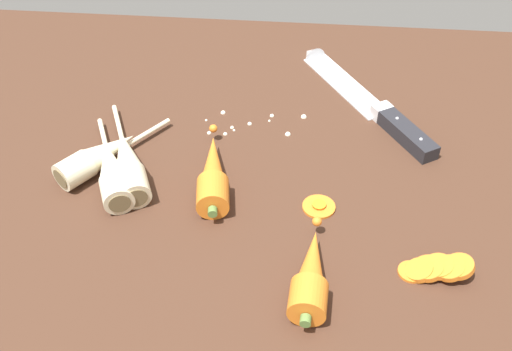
% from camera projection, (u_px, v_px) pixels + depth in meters
% --- Properties ---
extents(ground_plane, '(1.20, 0.90, 0.04)m').
position_uv_depth(ground_plane, '(257.00, 185.00, 0.83)').
color(ground_plane, '#42281C').
extents(chefs_knife, '(0.21, 0.31, 0.04)m').
position_uv_depth(chefs_knife, '(360.00, 95.00, 0.95)').
color(chefs_knife, silver).
rests_on(chefs_knife, ground_plane).
extents(whole_carrot, '(0.06, 0.18, 0.04)m').
position_uv_depth(whole_carrot, '(213.00, 174.00, 0.78)').
color(whole_carrot, orange).
rests_on(whole_carrot, ground_plane).
extents(whole_carrot_second, '(0.05, 0.15, 0.04)m').
position_uv_depth(whole_carrot_second, '(311.00, 275.00, 0.65)').
color(whole_carrot_second, orange).
rests_on(whole_carrot_second, ground_plane).
extents(parsnip_front, '(0.10, 0.19, 0.04)m').
position_uv_depth(parsnip_front, '(112.00, 172.00, 0.79)').
color(parsnip_front, beige).
rests_on(parsnip_front, ground_plane).
extents(parsnip_mid_left, '(0.13, 0.17, 0.04)m').
position_uv_depth(parsnip_mid_left, '(98.00, 157.00, 0.81)').
color(parsnip_mid_left, beige).
rests_on(parsnip_mid_left, ground_plane).
extents(parsnip_mid_right, '(0.11, 0.22, 0.04)m').
position_uv_depth(parsnip_mid_right, '(128.00, 163.00, 0.80)').
color(parsnip_mid_right, beige).
rests_on(parsnip_mid_right, ground_plane).
extents(carrot_slice_stack, '(0.08, 0.04, 0.03)m').
position_uv_depth(carrot_slice_stack, '(435.00, 268.00, 0.68)').
color(carrot_slice_stack, orange).
rests_on(carrot_slice_stack, ground_plane).
extents(carrot_slice_stray_near, '(0.04, 0.04, 0.01)m').
position_uv_depth(carrot_slice_stray_near, '(319.00, 206.00, 0.76)').
color(carrot_slice_stray_near, orange).
rests_on(carrot_slice_stray_near, ground_plane).
extents(mince_crumbs, '(0.16, 0.06, 0.01)m').
position_uv_depth(mince_crumbs, '(260.00, 122.00, 0.90)').
color(mince_crumbs, silver).
rests_on(mince_crumbs, ground_plane).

